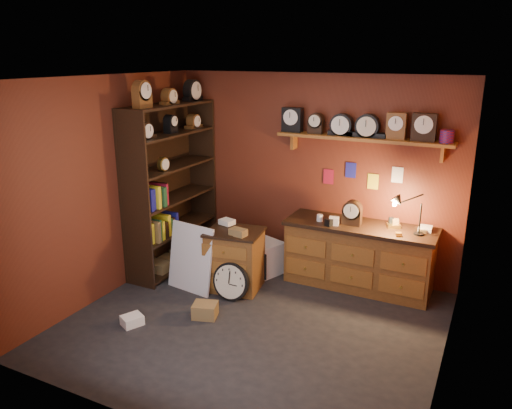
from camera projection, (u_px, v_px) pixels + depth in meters
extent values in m
plane|color=black|center=(253.00, 324.00, 5.64)|extent=(4.00, 4.00, 0.00)
cube|color=#612717|center=(312.00, 175.00, 6.80)|extent=(4.00, 0.02, 2.70)
cube|color=#612717|center=(144.00, 275.00, 3.71)|extent=(4.00, 0.02, 2.70)
cube|color=#612717|center=(107.00, 188.00, 6.11)|extent=(0.02, 3.60, 2.70)
cube|color=#612717|center=(455.00, 240.00, 4.40)|extent=(0.02, 3.60, 2.70)
cube|color=beige|center=(253.00, 78.00, 4.86)|extent=(4.00, 3.60, 0.02)
cube|color=brown|center=(363.00, 138.00, 6.20)|extent=(2.20, 0.30, 0.04)
cube|color=brown|center=(294.00, 141.00, 6.70)|extent=(0.04, 0.16, 0.20)
cube|color=brown|center=(443.00, 154.00, 5.89)|extent=(0.04, 0.16, 0.20)
cylinder|color=#B21419|center=(447.00, 136.00, 5.76)|extent=(0.16, 0.16, 0.15)
cube|color=maroon|center=(323.00, 176.00, 6.72)|extent=(0.14, 0.01, 0.20)
cube|color=navy|center=(345.00, 170.00, 6.56)|extent=(0.14, 0.01, 0.20)
cube|color=yellow|center=(367.00, 181.00, 6.47)|extent=(0.14, 0.01, 0.20)
cube|color=silver|center=(391.00, 174.00, 6.30)|extent=(0.14, 0.01, 0.20)
cube|color=black|center=(159.00, 186.00, 6.99)|extent=(0.03, 1.60, 2.30)
cube|color=black|center=(135.00, 202.00, 6.23)|extent=(0.45, 0.03, 2.30)
cube|color=black|center=(202.00, 176.00, 7.57)|extent=(0.45, 0.03, 2.30)
cube|color=black|center=(176.00, 261.00, 7.22)|extent=(0.43, 1.54, 0.03)
cube|color=black|center=(174.00, 229.00, 7.07)|extent=(0.43, 1.54, 0.03)
cube|color=black|center=(172.00, 198.00, 6.94)|extent=(0.43, 1.54, 0.03)
cube|color=black|center=(171.00, 167.00, 6.81)|extent=(0.43, 1.54, 0.03)
cube|color=black|center=(169.00, 134.00, 6.68)|extent=(0.43, 1.54, 0.03)
cube|color=black|center=(168.00, 105.00, 6.57)|extent=(0.43, 1.54, 0.03)
cube|color=brown|center=(358.00, 257.00, 6.46)|extent=(1.84, 0.60, 0.80)
cube|color=black|center=(360.00, 226.00, 6.34)|extent=(1.90, 0.66, 0.05)
cube|color=brown|center=(352.00, 266.00, 6.20)|extent=(1.76, 0.02, 0.52)
cylinder|color=black|center=(419.00, 234.00, 5.98)|extent=(0.12, 0.12, 0.02)
cylinder|color=black|center=(420.00, 219.00, 5.92)|extent=(0.02, 0.02, 0.38)
cylinder|color=black|center=(411.00, 199.00, 5.88)|extent=(0.27, 0.09, 0.14)
cone|color=black|center=(398.00, 201.00, 5.93)|extent=(0.18, 0.14, 0.18)
cube|color=brown|center=(235.00, 261.00, 6.42)|extent=(0.72, 0.63, 0.76)
cube|color=black|center=(234.00, 232.00, 6.30)|extent=(0.77, 0.68, 0.03)
cube|color=brown|center=(224.00, 268.00, 6.18)|extent=(0.58, 0.11, 0.64)
cylinder|color=black|center=(231.00, 281.00, 6.16)|extent=(0.48, 0.16, 0.48)
cylinder|color=beige|center=(230.00, 282.00, 6.12)|extent=(0.42, 0.10, 0.41)
cube|color=black|center=(229.00, 277.00, 6.10)|extent=(0.01, 0.04, 0.15)
cube|color=black|center=(233.00, 285.00, 6.10)|extent=(0.11, 0.01, 0.01)
cube|color=silver|center=(192.00, 289.00, 6.49)|extent=(0.69, 0.27, 0.88)
cube|color=silver|center=(264.00, 257.00, 6.91)|extent=(0.56, 0.56, 0.45)
cube|color=black|center=(257.00, 263.00, 6.71)|extent=(0.35, 0.15, 0.36)
cube|color=olive|center=(205.00, 310.00, 5.77)|extent=(0.33, 0.30, 0.17)
cube|color=white|center=(132.00, 320.00, 5.61)|extent=(0.26, 0.28, 0.11)
cube|color=olive|center=(186.00, 268.00, 6.87)|extent=(0.33, 0.30, 0.21)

